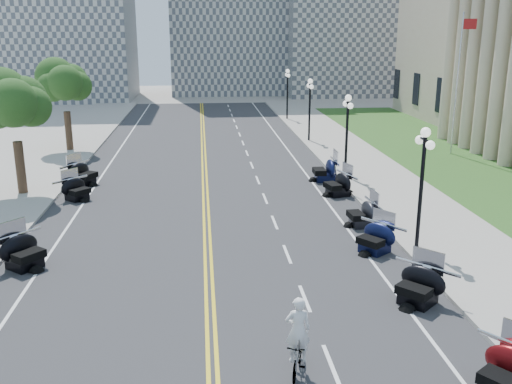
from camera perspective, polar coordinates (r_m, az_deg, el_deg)
name	(u,v)px	position (r m, az deg, el deg)	size (l,w,h in m)	color
ground	(210,303)	(19.37, -4.63, -10.98)	(160.00, 160.00, 0.00)	gray
road	(206,212)	(28.66, -5.01, -1.97)	(16.00, 90.00, 0.01)	#333335
centerline_yellow_a	(204,212)	(28.66, -5.25, -1.96)	(0.12, 90.00, 0.00)	yellow
centerline_yellow_b	(209,211)	(28.66, -4.77, -1.94)	(0.12, 90.00, 0.00)	yellow
edge_line_north	(332,208)	(29.39, 7.57, -1.57)	(0.12, 90.00, 0.00)	white
edge_line_south	(75,215)	(29.33, -17.62, -2.23)	(0.12, 90.00, 0.00)	white
lane_dash_5	(331,365)	(16.24, 7.53, -16.73)	(0.12, 2.00, 0.00)	white
lane_dash_6	(305,298)	(19.65, 4.90, -10.54)	(0.12, 2.00, 0.00)	white
lane_dash_7	(287,254)	(23.25, 3.13, -6.20)	(0.12, 2.00, 0.00)	white
lane_dash_8	(275,222)	(26.96, 1.87, -3.04)	(0.12, 2.00, 0.00)	white
lane_dash_9	(265,198)	(30.75, 0.91, -0.65)	(0.12, 2.00, 0.00)	white
lane_dash_10	(258,180)	(34.58, 0.17, 1.21)	(0.12, 2.00, 0.00)	white
lane_dash_11	(252,165)	(38.45, -0.42, 2.70)	(0.12, 2.00, 0.00)	white
lane_dash_12	(247,153)	(42.34, -0.91, 3.92)	(0.12, 2.00, 0.00)	white
lane_dash_13	(243,143)	(46.25, -1.31, 4.93)	(0.12, 2.00, 0.00)	white
lane_dash_14	(240,134)	(50.18, -1.66, 5.78)	(0.12, 2.00, 0.00)	white
lane_dash_15	(237,127)	(54.11, -1.95, 6.51)	(0.12, 2.00, 0.00)	white
lane_dash_16	(234,121)	(58.06, -2.21, 7.14)	(0.12, 2.00, 0.00)	white
lane_dash_17	(232,115)	(62.01, -2.43, 7.69)	(0.12, 2.00, 0.00)	white
lane_dash_18	(230,110)	(65.97, -2.62, 8.17)	(0.12, 2.00, 0.00)	white
lane_dash_19	(228,106)	(69.93, -2.80, 8.60)	(0.12, 2.00, 0.00)	white
sidewalk_north	(409,204)	(30.55, 15.09, -1.20)	(5.00, 90.00, 0.15)	#9E9991
lawn	(469,167)	(40.41, 20.51, 2.39)	(9.00, 60.00, 0.10)	#356023
distant_block_c	(356,15)	(85.26, 9.95, 17.08)	(20.00, 14.00, 22.00)	gray
street_lamp_2	(421,189)	(23.82, 16.18, 0.29)	(0.50, 1.20, 4.90)	black
street_lamp_3	(347,136)	(34.97, 9.06, 5.52)	(0.50, 1.20, 4.90)	black
street_lamp_4	(310,110)	(46.54, 5.38, 8.16)	(0.50, 1.20, 4.90)	black
street_lamp_5	(287,94)	(58.29, 3.15, 9.73)	(0.50, 1.20, 4.90)	black
flagpole	(457,86)	(43.45, 19.46, 9.99)	(1.10, 0.20, 10.00)	silver
tree_3	(14,109)	(33.06, -23.07, 7.65)	(4.80, 4.80, 9.20)	#235619
tree_4	(65,88)	(44.59, -18.59, 9.87)	(4.80, 4.80, 9.20)	#235619
motorcycle_n_4	(510,372)	(15.80, 24.08, -16.12)	(2.03, 2.03, 1.42)	#590A0C
motorcycle_n_5	(419,284)	(19.71, 15.96, -8.83)	(2.01, 2.01, 1.40)	black
motorcycle_n_6	(375,237)	(23.70, 11.83, -4.38)	(1.93, 1.93, 1.35)	black
motorcycle_n_7	(362,212)	(26.71, 10.59, -2.01)	(1.92, 1.92, 1.34)	black
motorcycle_n_8	(338,183)	(31.50, 8.20, 0.90)	(2.02, 2.02, 1.42)	black
motorcycle_n_9	(325,169)	(34.46, 6.92, 2.32)	(2.16, 2.16, 1.51)	black
motorcycle_s_6	(23,250)	(23.40, -22.24, -5.39)	(2.07, 2.07, 1.45)	black
motorcycle_s_8	(76,188)	(31.83, -17.52, 0.37)	(1.87, 1.87, 1.31)	black
motorcycle_s_9	(83,173)	(34.88, -16.93, 1.87)	(2.11, 2.11, 1.47)	black
bicycle	(297,356)	(15.58, 4.15, -16.08)	(0.46, 1.62, 0.97)	#A51414
cyclist_rider	(298,308)	(14.89, 4.25, -11.48)	(0.67, 0.44, 1.84)	silver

